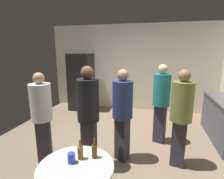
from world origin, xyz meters
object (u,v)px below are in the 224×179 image
at_px(beer_bottle_brown, 94,151).
at_px(beer_bottle_amber, 80,152).
at_px(refrigerator, 81,82).
at_px(person_in_teal_shirt, 161,98).
at_px(person_in_navy_shirt, 122,109).
at_px(foreground_table, 76,175).
at_px(person_in_white_shirt, 42,112).
at_px(person_in_black_shirt, 88,111).
at_px(person_in_olive_shirt, 181,112).
at_px(plastic_cup_blue, 71,158).

bearing_deg(beer_bottle_brown, beer_bottle_amber, -156.70).
height_order(refrigerator, person_in_teal_shirt, refrigerator).
bearing_deg(beer_bottle_brown, person_in_navy_shirt, 84.88).
height_order(foreground_table, person_in_teal_shirt, person_in_teal_shirt).
distance_m(person_in_white_shirt, person_in_teal_shirt, 2.27).
bearing_deg(beer_bottle_brown, person_in_black_shirt, 115.52).
bearing_deg(person_in_black_shirt, person_in_teal_shirt, 134.91).
height_order(person_in_navy_shirt, person_in_olive_shirt, person_in_olive_shirt).
bearing_deg(refrigerator, beer_bottle_amber, -66.75).
height_order(person_in_white_shirt, person_in_olive_shirt, person_in_olive_shirt).
bearing_deg(person_in_black_shirt, foreground_table, 12.58).
distance_m(person_in_black_shirt, person_in_olive_shirt, 1.47).
relative_size(person_in_navy_shirt, person_in_teal_shirt, 0.98).
distance_m(beer_bottle_amber, person_in_black_shirt, 0.89).
xyz_separation_m(refrigerator, person_in_white_shirt, (0.53, -2.85, 0.01)).
xyz_separation_m(foreground_table, person_in_navy_shirt, (0.25, 1.32, 0.31)).
xyz_separation_m(foreground_table, beer_bottle_amber, (0.00, 0.12, 0.19)).
relative_size(foreground_table, person_in_navy_shirt, 0.50).
distance_m(foreground_table, plastic_cup_blue, 0.18).
bearing_deg(beer_bottle_amber, refrigerator, 113.25).
bearing_deg(person_in_olive_shirt, person_in_navy_shirt, -74.60).
relative_size(refrigerator, plastic_cup_blue, 16.36).
bearing_deg(foreground_table, person_in_olive_shirt, 49.35).
bearing_deg(beer_bottle_amber, person_in_black_shirt, 105.34).
height_order(plastic_cup_blue, person_in_navy_shirt, person_in_navy_shirt).
height_order(refrigerator, person_in_black_shirt, refrigerator).
distance_m(foreground_table, beer_bottle_amber, 0.23).
height_order(person_in_black_shirt, person_in_olive_shirt, person_in_black_shirt).
bearing_deg(foreground_table, plastic_cup_blue, 148.06).
distance_m(beer_bottle_amber, person_in_navy_shirt, 1.23).
height_order(refrigerator, person_in_navy_shirt, refrigerator).
bearing_deg(person_in_navy_shirt, beer_bottle_amber, 16.53).
distance_m(beer_bottle_amber, plastic_cup_blue, 0.11).
bearing_deg(beer_bottle_brown, foreground_table, -127.72).
bearing_deg(plastic_cup_blue, person_in_teal_shirt, 65.31).
bearing_deg(person_in_olive_shirt, plastic_cup_blue, -31.18).
bearing_deg(person_in_black_shirt, person_in_olive_shirt, 105.32).
relative_size(beer_bottle_amber, beer_bottle_brown, 1.00).
distance_m(refrigerator, plastic_cup_blue, 4.03).
xyz_separation_m(foreground_table, person_in_black_shirt, (-0.23, 0.97, 0.35)).
xyz_separation_m(plastic_cup_blue, person_in_olive_shirt, (1.25, 1.34, 0.16)).
distance_m(foreground_table, person_in_olive_shirt, 1.85).
bearing_deg(person_in_olive_shirt, person_in_teal_shirt, -146.84).
height_order(foreground_table, beer_bottle_brown, beer_bottle_brown).
bearing_deg(person_in_teal_shirt, person_in_white_shirt, -37.45).
relative_size(plastic_cup_blue, person_in_white_shirt, 0.07).
bearing_deg(plastic_cup_blue, person_in_white_shirt, 137.46).
bearing_deg(person_in_white_shirt, person_in_navy_shirt, 83.14).
bearing_deg(person_in_black_shirt, person_in_white_shirt, -88.15).
xyz_separation_m(person_in_navy_shirt, person_in_teal_shirt, (0.65, 0.80, 0.02)).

